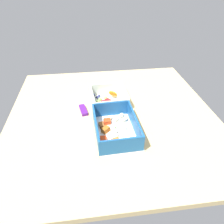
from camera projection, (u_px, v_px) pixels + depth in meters
The scene contains 5 objects.
table_surface at pixel (112, 116), 82.59cm from camera, with size 80.00×80.00×2.00cm, color tan.
pasta_container at pixel (115, 129), 71.73cm from camera, with size 21.13×14.83×6.33cm.
fruit_bowl at pixel (109, 99), 87.58cm from camera, with size 15.94×15.30×5.28cm.
candy_bar at pixel (83, 110), 83.20cm from camera, with size 7.00×2.40×1.20cm, color #51197A.
paper_cup_liner at pixel (98, 89), 96.89cm from camera, with size 3.68×3.68×1.76cm, color white.
Camera 1 is at (-65.73, 8.75, 50.26)cm, focal length 33.52 mm.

